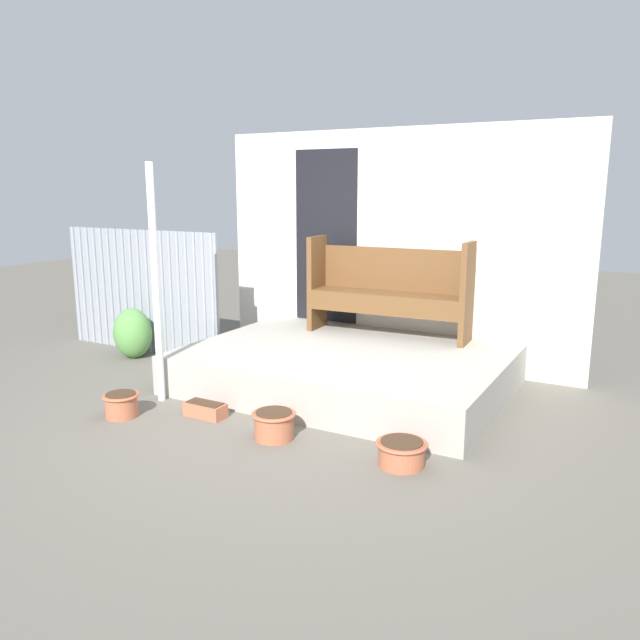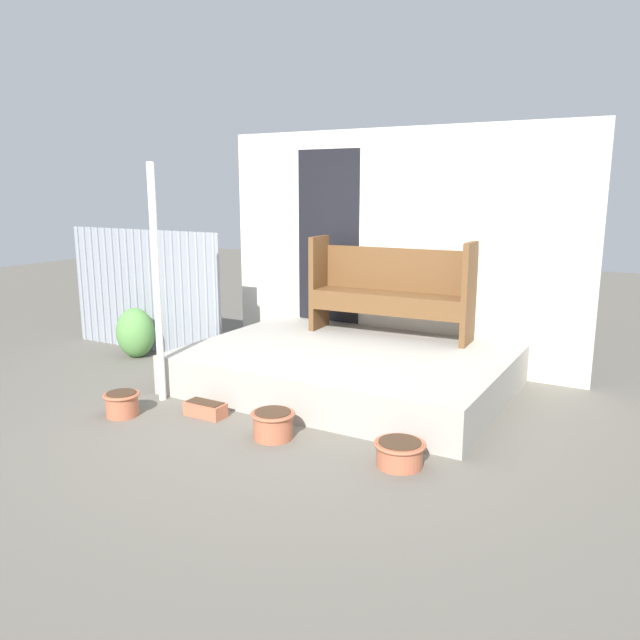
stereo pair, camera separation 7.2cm
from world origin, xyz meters
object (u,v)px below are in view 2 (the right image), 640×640
object	(u,v)px
flower_pot_left	(122,403)
shrub_by_fence	(136,333)
bench	(391,286)
flower_pot_middle	(273,423)
planter_box_rect	(205,409)
flower_pot_right	(400,452)
support_post	(157,285)

from	to	relation	value
flower_pot_left	shrub_by_fence	size ratio (longest dim) A/B	0.54
bench	flower_pot_middle	world-z (taller)	bench
bench	planter_box_rect	bearing A→B (deg)	-113.54
flower_pot_right	shrub_by_fence	distance (m)	4.03
flower_pot_right	support_post	bearing A→B (deg)	175.00
support_post	shrub_by_fence	bearing A→B (deg)	144.07
flower_pot_right	flower_pot_middle	bearing A→B (deg)	-178.13
bench	flower_pot_left	bearing A→B (deg)	-123.03
flower_pot_middle	bench	bearing A→B (deg)	89.58
bench	shrub_by_fence	world-z (taller)	bench
support_post	flower_pot_right	distance (m)	2.70
support_post	flower_pot_middle	world-z (taller)	support_post
support_post	flower_pot_right	world-z (taller)	support_post
support_post	shrub_by_fence	size ratio (longest dim) A/B	3.72
planter_box_rect	support_post	bearing A→B (deg)	167.44
support_post	flower_pot_middle	distance (m)	1.74
shrub_by_fence	support_post	bearing A→B (deg)	-35.93
bench	shrub_by_fence	xyz separation A→B (m)	(-2.79, -1.03, -0.63)
flower_pot_left	flower_pot_middle	size ratio (longest dim) A/B	0.89
flower_pot_left	flower_pot_right	distance (m)	2.52
flower_pot_left	flower_pot_middle	world-z (taller)	flower_pot_middle
support_post	flower_pot_right	bearing A→B (deg)	-5.00
flower_pot_middle	shrub_by_fence	bearing A→B (deg)	156.12
flower_pot_left	flower_pot_middle	xyz separation A→B (m)	(1.43, 0.24, 0.01)
flower_pot_left	flower_pot_right	bearing A→B (deg)	6.30
bench	planter_box_rect	world-z (taller)	bench
shrub_by_fence	flower_pot_right	bearing A→B (deg)	-17.23
flower_pot_middle	flower_pot_right	bearing A→B (deg)	1.87
flower_pot_right	planter_box_rect	world-z (taller)	flower_pot_right
bench	planter_box_rect	xyz separation A→B (m)	(-0.81, -2.14, -0.86)
support_post	planter_box_rect	bearing A→B (deg)	-12.56
flower_pot_right	shrub_by_fence	xyz separation A→B (m)	(-3.84, 1.19, 0.19)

